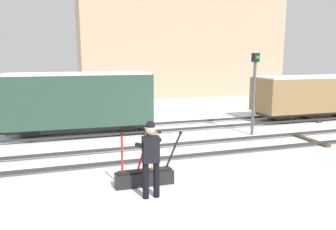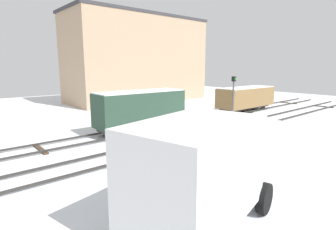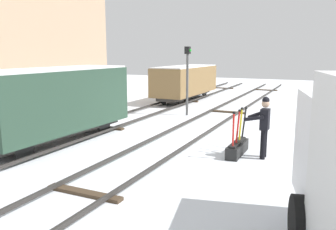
# 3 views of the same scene
# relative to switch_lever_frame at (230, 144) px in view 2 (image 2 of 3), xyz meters

# --- Properties ---
(ground_plane) EXTENTS (60.00, 60.00, 0.00)m
(ground_plane) POSITION_rel_switch_lever_frame_xyz_m (1.35, 2.35, -0.25)
(ground_plane) COLOR silver
(track_main_line) EXTENTS (44.00, 1.94, 0.18)m
(track_main_line) POSITION_rel_switch_lever_frame_xyz_m (1.35, 2.35, -0.14)
(track_main_line) COLOR #2D2B28
(track_main_line) RESTS_ON ground_plane
(track_siding_near) EXTENTS (44.00, 1.94, 0.18)m
(track_siding_near) POSITION_rel_switch_lever_frame_xyz_m (1.35, 6.02, -0.14)
(track_siding_near) COLOR #2D2B28
(track_siding_near) RESTS_ON ground_plane
(switch_lever_frame) EXTENTS (1.80, 0.37, 1.45)m
(switch_lever_frame) POSITION_rel_switch_lever_frame_xyz_m (0.00, 0.00, 0.00)
(switch_lever_frame) COLOR black
(switch_lever_frame) RESTS_ON ground_plane
(rail_worker) EXTENTS (0.53, 0.71, 1.86)m
(rail_worker) POSITION_rel_switch_lever_frame_xyz_m (-0.04, -0.77, 0.81)
(rail_worker) COLOR black
(rail_worker) RESTS_ON ground_plane
(delivery_truck) EXTENTS (5.68, 3.34, 2.89)m
(delivery_truck) POSITION_rel_switch_lever_frame_xyz_m (-5.73, -3.54, 1.37)
(delivery_truck) COLOR silver
(delivery_truck) RESTS_ON ground_plane
(signal_post) EXTENTS (0.24, 0.32, 3.41)m
(signal_post) POSITION_rel_switch_lever_frame_xyz_m (5.61, 3.95, 1.87)
(signal_post) COLOR #4C4C4C
(signal_post) RESTS_ON ground_plane
(apartment_building) EXTENTS (16.72, 7.00, 9.94)m
(apartment_building) POSITION_rel_switch_lever_frame_xyz_m (7.53, 19.24, 4.73)
(apartment_building) COLOR tan
(apartment_building) RESTS_ON ground_plane
(freight_car_far_end) EXTENTS (6.36, 2.13, 2.25)m
(freight_car_far_end) POSITION_rel_switch_lever_frame_xyz_m (10.47, 6.02, 1.06)
(freight_car_far_end) COLOR #2D2B28
(freight_car_far_end) RESTS_ON ground_plane
(freight_car_back_track) EXTENTS (5.93, 2.14, 2.61)m
(freight_car_back_track) POSITION_rel_switch_lever_frame_xyz_m (-1.32, 6.02, 1.24)
(freight_car_back_track) COLOR #2D2B28
(freight_car_back_track) RESTS_ON ground_plane
(perched_bird_roof_left) EXTENTS (0.28, 0.21, 0.13)m
(perched_bird_roof_left) POSITION_rel_switch_lever_frame_xyz_m (11.30, 21.12, 9.75)
(perched_bird_roof_left) COLOR #333338
(perched_bird_roof_left) RESTS_ON apartment_building
(perched_bird_roof_right) EXTENTS (0.20, 0.28, 0.13)m
(perched_bird_roof_right) POSITION_rel_switch_lever_frame_xyz_m (11.34, 18.04, 9.75)
(perched_bird_roof_right) COLOR #514C47
(perched_bird_roof_right) RESTS_ON apartment_building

